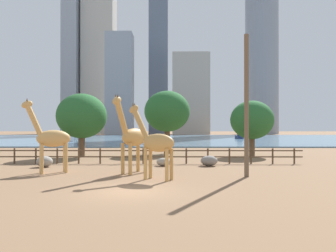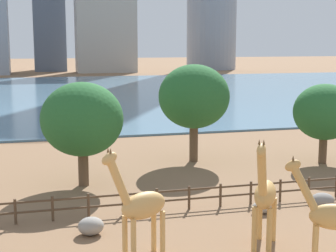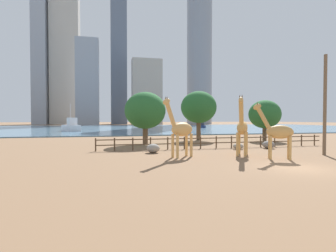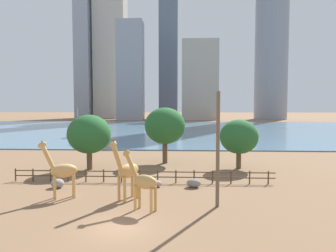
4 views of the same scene
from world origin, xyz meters
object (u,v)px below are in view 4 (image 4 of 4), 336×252
boulder_near_fence (58,183)px  boulder_by_pole (194,183)px  giraffe_tall (127,171)px  giraffe_companion (62,171)px  tree_left_large (239,137)px  boulder_small (156,184)px  boat_sailboat (78,132)px  boat_ferry (242,129)px  giraffe_young (143,181)px  utility_pole (218,150)px  tree_center_broad (89,134)px  tree_right_tall (165,126)px

boulder_near_fence → boulder_by_pole: bearing=3.5°
giraffe_tall → giraffe_companion: giraffe_tall is taller
giraffe_tall → tree_left_large: 17.79m
boulder_small → tree_left_large: size_ratio=0.19×
boulder_by_pole → boat_sailboat: size_ratio=0.17×
boulder_near_fence → boat_sailboat: size_ratio=0.15×
giraffe_companion → boulder_small: 8.74m
boat_ferry → boat_sailboat: (-40.62, -16.35, 0.51)m
boulder_by_pole → boulder_small: 3.59m
giraffe_young → boulder_near_fence: giraffe_young is taller
boulder_by_pole → boat_ferry: boat_ferry is taller
utility_pole → tree_center_broad: 19.37m
giraffe_companion → giraffe_young: bearing=134.0°
tree_right_tall → tree_left_large: bearing=-18.6°
giraffe_companion → boat_sailboat: (-14.41, 48.13, -0.99)m
boat_sailboat → giraffe_tall: bearing=-179.8°
tree_left_large → tree_center_broad: size_ratio=0.91×
utility_pole → tree_right_tall: utility_pole is taller
tree_right_tall → boat_sailboat: tree_right_tall is taller
giraffe_young → tree_right_tall: (0.49, 19.29, 2.78)m
boat_ferry → giraffe_young: bearing=163.8°
giraffe_companion → boulder_near_fence: 4.18m
giraffe_tall → boat_ferry: giraffe_tall is taller
boulder_near_fence → tree_right_tall: 16.79m
giraffe_young → boat_ferry: bearing=-78.2°
giraffe_companion → giraffe_young: giraffe_companion is taller
boulder_by_pole → giraffe_tall: bearing=-142.3°
boulder_near_fence → tree_right_tall: size_ratio=0.17×
giraffe_companion → boat_ferry: bearing=-137.0°
giraffe_tall → giraffe_young: size_ratio=1.13×
boulder_by_pole → tree_left_large: size_ratio=0.22×
tree_center_broad → boat_sailboat: size_ratio=0.82×
tree_left_large → tree_right_tall: 9.73m
tree_center_broad → boulder_small: bearing=-42.3°
giraffe_tall → giraffe_companion: 5.49m
giraffe_tall → boat_ferry: size_ratio=1.25×
giraffe_tall → boulder_by_pole: 7.32m
giraffe_companion → boulder_by_pole: 11.94m
boulder_near_fence → boulder_small: (9.16, 0.77, -0.10)m
boulder_near_fence → boulder_small: 9.19m
utility_pole → giraffe_young: bearing=-168.5°
giraffe_companion → giraffe_tall: bearing=152.8°
boulder_small → tree_center_broad: tree_center_broad is taller
boulder_by_pole → tree_left_large: 11.50m
tree_center_broad → boat_ferry: size_ratio=1.59×
boulder_small → tree_right_tall: (0.15, 12.46, 4.62)m
boulder_by_pole → boat_sailboat: (-25.46, 44.03, 0.92)m
giraffe_young → tree_center_broad: bearing=-32.9°
utility_pole → tree_left_large: 15.63m
boulder_small → tree_left_large: 13.68m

